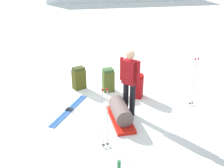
{
  "coord_description": "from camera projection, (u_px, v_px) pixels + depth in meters",
  "views": [
    {
      "loc": [
        -0.48,
        -6.49,
        3.67
      ],
      "look_at": [
        0.0,
        0.0,
        0.7
      ],
      "focal_mm": 44.9,
      "sensor_mm": 36.0,
      "label": 1
    }
  ],
  "objects": [
    {
      "name": "gear_sled",
      "position": [
        120.0,
        113.0,
        6.78
      ],
      "size": [
        0.63,
        1.34,
        0.49
      ],
      "color": "red",
      "rests_on": "ground_plane"
    },
    {
      "name": "ski_poles_planted_far",
      "position": [
        105.0,
        116.0,
        5.62
      ],
      "size": [
        0.16,
        0.1,
        1.37
      ],
      "color": "#B9BAB5",
      "rests_on": "ground_plane"
    },
    {
      "name": "backpack_large_dark",
      "position": [
        108.0,
        80.0,
        8.26
      ],
      "size": [
        0.37,
        0.33,
        0.71
      ],
      "color": "#42551F",
      "rests_on": "ground_plane"
    },
    {
      "name": "skier_standing",
      "position": [
        130.0,
        79.0,
        6.79
      ],
      "size": [
        0.45,
        0.41,
        1.7
      ],
      "color": "black",
      "rests_on": "ground_plane"
    },
    {
      "name": "backpack_small_spare",
      "position": [
        79.0,
        78.0,
        8.42
      ],
      "size": [
        0.44,
        0.4,
        0.69
      ],
      "color": "#434414",
      "rests_on": "ground_plane"
    },
    {
      "name": "ground_plane",
      "position": [
        112.0,
        108.0,
        7.45
      ],
      "size": [
        80.0,
        80.0,
        0.0
      ],
      "primitive_type": "plane",
      "color": "white"
    },
    {
      "name": "ski_pair_near",
      "position": [
        69.0,
        110.0,
        7.32
      ],
      "size": [
        0.9,
        1.66,
        0.05
      ],
      "color": "#295BAD",
      "rests_on": "ground_plane"
    },
    {
      "name": "thermos_bottle",
      "position": [
        119.0,
        167.0,
        5.18
      ],
      "size": [
        0.07,
        0.07,
        0.26
      ],
      "primitive_type": "cylinder",
      "color": "#27693B",
      "rests_on": "ground_plane"
    },
    {
      "name": "backpack_bright",
      "position": [
        139.0,
        86.0,
        7.91
      ],
      "size": [
        0.32,
        0.39,
        0.67
      ],
      "color": "#A11114",
      "rests_on": "ground_plane"
    },
    {
      "name": "ski_poles_planted_near",
      "position": [
        194.0,
        80.0,
        7.28
      ],
      "size": [
        0.15,
        0.09,
        1.35
      ],
      "color": "#B9B3C1",
      "rests_on": "ground_plane"
    }
  ]
}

